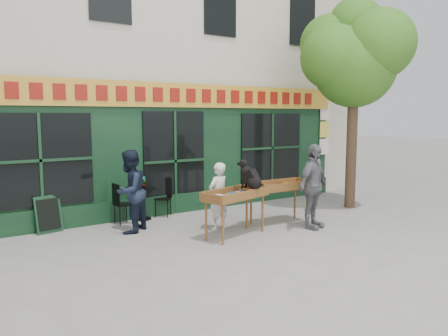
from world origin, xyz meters
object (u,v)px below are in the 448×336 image
at_px(bistro_table, 143,197).
at_px(dog, 251,174).
at_px(book_cart_right, 280,188).
at_px(book_cart_center, 236,197).
at_px(woman, 218,196).
at_px(man_right, 313,187).
at_px(man_left, 130,191).

bearing_deg(bistro_table, dog, -61.63).
xyz_separation_m(book_cart_right, bistro_table, (-2.47, 2.11, -0.28)).
xyz_separation_m(dog, bistro_table, (-1.33, 2.47, -0.75)).
bearing_deg(book_cart_center, woman, 75.63).
xyz_separation_m(book_cart_right, man_right, (0.30, -0.75, 0.12)).
relative_size(woman, bistro_table, 1.95).
bearing_deg(man_right, dog, 147.64).
relative_size(book_cart_center, bistro_table, 2.11).
relative_size(book_cart_right, man_left, 0.86).
height_order(book_cart_center, book_cart_right, same).
bearing_deg(book_cart_right, dog, -159.51).
xyz_separation_m(book_cart_center, bistro_table, (-0.98, 2.42, -0.28)).
distance_m(woman, book_cart_right, 1.52).
height_order(dog, man_right, man_right).
height_order(bistro_table, man_left, man_left).
distance_m(book_cart_center, bistro_table, 2.63).
distance_m(book_cart_center, man_left, 2.27).
xyz_separation_m(book_cart_center, dog, (0.35, -0.05, 0.47)).
bearing_deg(man_left, woman, 114.77).
xyz_separation_m(book_cart_center, man_left, (-1.68, 1.52, 0.07)).
distance_m(book_cart_right, bistro_table, 3.26).
height_order(man_right, bistro_table, man_right).
xyz_separation_m(book_cart_center, man_right, (1.78, -0.44, 0.12)).
bearing_deg(book_cart_right, man_left, 161.99).
relative_size(woman, book_cart_right, 0.97).
distance_m(book_cart_right, man_left, 3.39).
xyz_separation_m(dog, book_cart_right, (1.13, 0.36, -0.47)).
height_order(book_cart_center, bistro_table, book_cart_center).
distance_m(dog, woman, 0.96).
relative_size(woman, man_left, 0.83).
distance_m(dog, bistro_table, 2.90).
height_order(woman, book_cart_right, woman).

